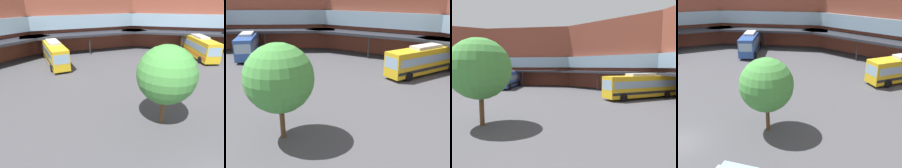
% 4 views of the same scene
% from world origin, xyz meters
% --- Properties ---
extents(station_building, '(85.72, 50.21, 14.30)m').
position_xyz_m(station_building, '(0.00, 22.68, 6.90)').
color(station_building, brown).
rests_on(station_building, ground).
extents(bus_0, '(4.74, 11.99, 3.73)m').
position_xyz_m(bus_0, '(1.37, 29.46, 1.89)').
color(bus_0, gold).
rests_on(bus_0, ground).
extents(bus_1, '(10.59, 8.34, 3.85)m').
position_xyz_m(bus_1, '(-23.56, 17.74, 1.95)').
color(bus_1, '#2D519E').
rests_on(bus_1, ground).
extents(plaza_tree, '(4.85, 4.85, 6.98)m').
position_xyz_m(plaza_tree, '(2.25, 7.50, 4.54)').
color(plaza_tree, brown).
rests_on(plaza_tree, ground).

